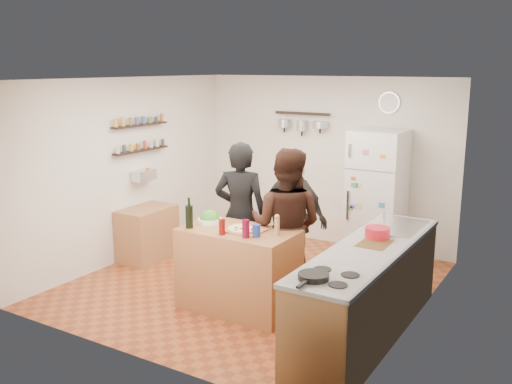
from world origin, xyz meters
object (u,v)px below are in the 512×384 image
Objects in this scene: person_back at (294,218)px; fridge at (377,195)px; wall_clock at (389,103)px; person_left at (241,214)px; person_center at (286,226)px; side_table at (147,234)px; red_bowl at (377,232)px; salad_bowl at (210,221)px; wine_bottle at (189,217)px; prep_island at (239,269)px; counter_run at (368,292)px; pepper_mill at (277,227)px; skillet at (313,276)px; salt_canister at (256,231)px.

fridge is (0.52, 1.46, 0.05)m from person_back.
wall_clock is (0.52, 1.79, 1.30)m from person_back.
person_left reaches higher than person_center.
fridge reaches higher than side_table.
red_bowl is at bearing -72.94° from wall_clock.
salad_bowl is 0.30m from wine_bottle.
counter_run is (1.44, 0.13, -0.01)m from prep_island.
red_bowl is (1.39, 0.48, 0.52)m from prep_island.
person_back is 0.64× the size of counter_run.
wall_clock is at bearing 67.68° from salad_bowl.
side_table is (-3.39, 0.25, -0.61)m from red_bowl.
fridge is at bearing 84.15° from pepper_mill.
wall_clock is at bearing -109.11° from person_center.
prep_island is at bearing -160.87° from red_bowl.
wall_clock is at bearing 68.19° from wine_bottle.
person_left is at bearing -116.54° from wall_clock.
prep_island is 0.72m from person_center.
person_center is 6.77× the size of skillet.
salt_canister is 0.44× the size of wall_clock.
prep_island is 0.69× the size of fridge.
wine_bottle is at bearing -114.22° from fridge.
skillet is at bearing -92.03° from red_bowl.
wine_bottle is 0.14× the size of fridge.
person_left is at bearing 47.07° from person_back.
person_left is at bearing 175.44° from red_bowl.
person_back is 2.28m from wall_clock.
skillet reaches higher than prep_island.
person_left is at bearing 81.55° from wine_bottle.
pepper_mill is 1.01m from person_left.
person_back reaches higher than pepper_mill.
counter_run is at bearing -74.08° from wall_clock.
wall_clock is 3.82m from side_table.
prep_island is at bearing 94.47° from person_back.
skillet is at bearing -47.47° from pepper_mill.
salad_bowl is 1.87m from red_bowl.
person_back is 1.32m from red_bowl.
salt_canister reaches higher than skillet.
wall_clock reaches higher than person_left.
person_back reaches higher than side_table.
skillet reaches higher than salad_bowl.
counter_run is 1.17m from skillet.
person_back is at bearing 57.24° from salad_bowl.
red_bowl is (0.94, 0.43, -0.02)m from pepper_mill.
salad_bowl is 0.16× the size of person_back.
person_center reaches higher than person_back.
person_center is at bearing 125.89° from skillet.
prep_island is 4.87× the size of red_bowl.
person_back is 1.57m from counter_run.
pepper_mill reaches higher than salt_canister.
red_bowl is 2.66m from wall_clock.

